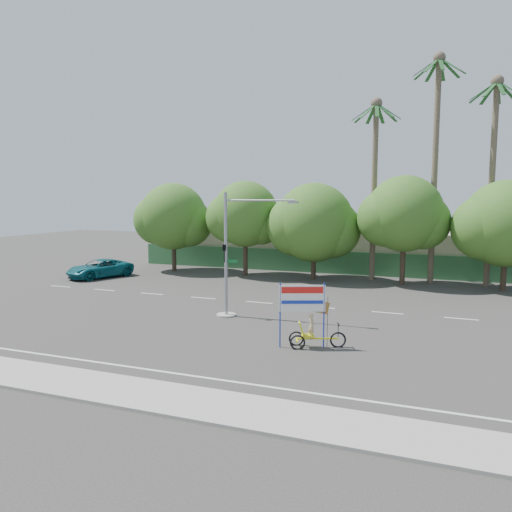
% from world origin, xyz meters
% --- Properties ---
extents(ground, '(120.00, 120.00, 0.00)m').
position_xyz_m(ground, '(0.00, 0.00, 0.00)').
color(ground, '#33302D').
rests_on(ground, ground).
extents(sidewalk_near, '(50.00, 2.40, 0.12)m').
position_xyz_m(sidewalk_near, '(0.00, -7.50, 0.06)').
color(sidewalk_near, gray).
rests_on(sidewalk_near, ground).
extents(fence, '(38.00, 0.08, 2.00)m').
position_xyz_m(fence, '(0.00, 21.50, 1.00)').
color(fence, '#336B3D').
rests_on(fence, ground).
extents(building_left, '(12.00, 8.00, 4.00)m').
position_xyz_m(building_left, '(-10.00, 26.00, 2.00)').
color(building_left, beige).
rests_on(building_left, ground).
extents(building_right, '(14.00, 8.00, 3.60)m').
position_xyz_m(building_right, '(8.00, 26.00, 1.80)').
color(building_right, beige).
rests_on(building_right, ground).
extents(tree_far_left, '(7.14, 6.00, 7.96)m').
position_xyz_m(tree_far_left, '(-14.05, 18.00, 4.76)').
color(tree_far_left, '#473828').
rests_on(tree_far_left, ground).
extents(tree_left, '(6.66, 5.60, 8.07)m').
position_xyz_m(tree_left, '(-7.05, 18.00, 5.06)').
color(tree_left, '#473828').
rests_on(tree_left, ground).
extents(tree_center, '(7.62, 6.40, 7.85)m').
position_xyz_m(tree_center, '(-1.05, 18.00, 4.47)').
color(tree_center, '#473828').
rests_on(tree_center, ground).
extents(tree_right, '(6.90, 5.80, 8.36)m').
position_xyz_m(tree_right, '(5.95, 18.00, 5.24)').
color(tree_right, '#473828').
rests_on(tree_right, ground).
extents(tree_far_right, '(7.38, 6.20, 7.94)m').
position_xyz_m(tree_far_right, '(12.95, 18.00, 4.64)').
color(tree_far_right, '#473828').
rests_on(tree_far_right, ground).
extents(palm_tall, '(3.73, 3.79, 17.45)m').
position_xyz_m(palm_tall, '(8.00, 19.50, 10.46)').
color(palm_tall, '#70604C').
rests_on(palm_tall, ground).
extents(palm_mid, '(3.73, 3.79, 15.45)m').
position_xyz_m(palm_mid, '(12.00, 19.50, 9.40)').
color(palm_mid, '#70604C').
rests_on(palm_mid, ground).
extents(palm_short, '(3.73, 3.79, 14.45)m').
position_xyz_m(palm_short, '(3.50, 19.50, 8.86)').
color(palm_short, '#70604C').
rests_on(palm_short, ground).
extents(traffic_signal, '(4.72, 1.10, 7.00)m').
position_xyz_m(traffic_signal, '(-2.20, 3.98, 2.92)').
color(traffic_signal, gray).
rests_on(traffic_signal, ground).
extents(trike_billboard, '(2.86, 1.37, 2.99)m').
position_xyz_m(trike_billboard, '(3.39, -0.10, 1.20)').
color(trike_billboard, black).
rests_on(trike_billboard, ground).
extents(pickup_truck, '(4.41, 6.02, 1.52)m').
position_xyz_m(pickup_truck, '(-17.92, 12.51, 0.76)').
color(pickup_truck, '#0E5B65').
rests_on(pickup_truck, ground).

